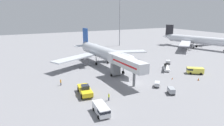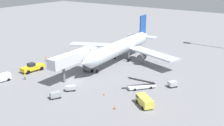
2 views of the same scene
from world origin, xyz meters
The scene contains 16 objects.
ground_plane centered at (0.00, 0.00, 0.00)m, with size 300.00×300.00×0.00m, color gray.
airplane_at_gate centered at (0.66, 21.93, 4.60)m, with size 38.79×40.74×12.56m.
jet_bridge centered at (-1.35, 3.12, 5.27)m, with size 3.51×16.26×7.12m.
pushback_tug centered at (-14.62, -0.89, 1.14)m, with size 3.49×7.02×2.48m.
belt_loader_truck centered at (17.22, 5.98, 0.77)m, with size 5.66×6.54×3.28m.
service_van_mid_left centered at (22.11, -1.67, 1.13)m, with size 5.27×4.74×1.97m.
service_van_rear_right centered at (-14.99, -11.13, 1.09)m, with size 2.72×5.24×1.88m.
baggage_cart_near_center centered at (3.94, -4.98, 0.73)m, with size 2.55×2.59×1.31m.
baggage_cart_outer_left centered at (22.97, 11.24, 0.81)m, with size 2.44×2.57×1.45m.
baggage_cart_mid_center centered at (4.02, -10.05, 0.83)m, with size 2.32×2.73×1.49m.
ground_crew_worker_foreground centered at (-11.03, -6.44, 0.92)m, with size 0.46×0.46×1.73m.
ground_crew_worker_midground centered at (-18.38, 7.74, 0.92)m, with size 0.46×0.46×1.75m.
safety_cone_alpha centered at (11.92, -2.37, 0.27)m, with size 0.35×0.35×0.55m.
safety_cone_bravo centered at (17.85, -6.65, 0.37)m, with size 0.49×0.49×0.75m.
airplane_background centered at (61.19, 30.23, 4.46)m, with size 39.71×42.56×12.00m.
apron_light_mast centered at (27.65, 56.78, 21.17)m, with size 2.40×2.40×31.50m.
Camera 1 is at (-28.61, -41.75, 19.01)m, focal length 30.87 mm.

